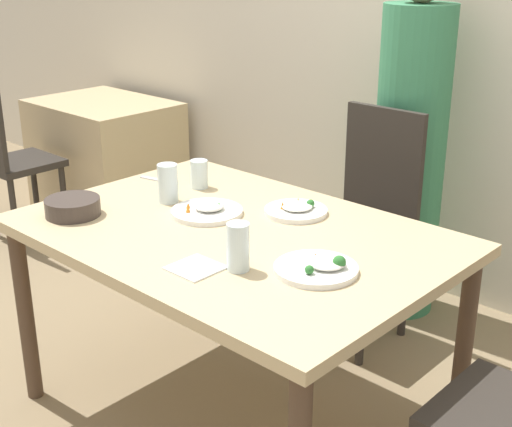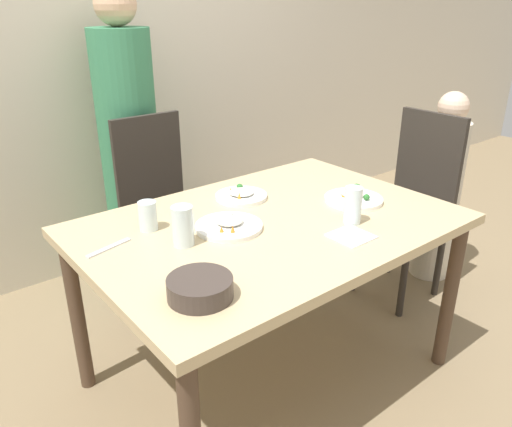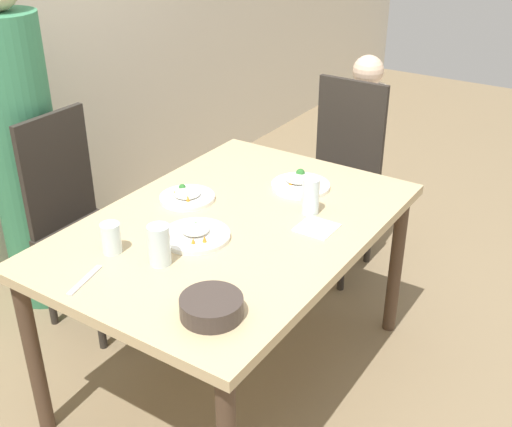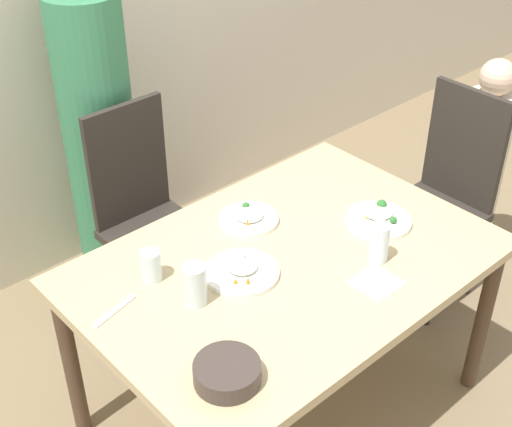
{
  "view_description": "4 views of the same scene",
  "coord_description": "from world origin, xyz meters",
  "px_view_note": "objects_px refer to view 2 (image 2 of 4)",
  "views": [
    {
      "loc": [
        1.58,
        -1.58,
        1.66
      ],
      "look_at": [
        0.08,
        0.03,
        0.82
      ],
      "focal_mm": 50.0,
      "sensor_mm": 36.0,
      "label": 1
    },
    {
      "loc": [
        -1.17,
        -1.36,
        1.55
      ],
      "look_at": [
        -0.01,
        0.07,
        0.76
      ],
      "focal_mm": 35.0,
      "sensor_mm": 36.0,
      "label": 2
    },
    {
      "loc": [
        -1.76,
        -1.26,
        1.94
      ],
      "look_at": [
        0.11,
        -0.04,
        0.75
      ],
      "focal_mm": 45.0,
      "sensor_mm": 36.0,
      "label": 3
    },
    {
      "loc": [
        -1.4,
        -1.39,
        2.29
      ],
      "look_at": [
        -0.12,
        0.03,
        0.99
      ],
      "focal_mm": 50.0,
      "sensor_mm": 36.0,
      "label": 4
    }
  ],
  "objects_px": {
    "person_child": "(440,194)",
    "glass_water_tall": "(148,216)",
    "bowl_curry": "(200,287)",
    "plate_rice_adult": "(229,225)",
    "person_adult": "(130,153)",
    "chair_adult_spot": "(162,209)",
    "chair_child_spot": "(412,203)"
  },
  "relations": [
    {
      "from": "person_child",
      "to": "glass_water_tall",
      "type": "bearing_deg",
      "value": 174.72
    },
    {
      "from": "bowl_curry",
      "to": "glass_water_tall",
      "type": "xyz_separation_m",
      "value": [
        0.1,
        0.52,
        0.02
      ]
    },
    {
      "from": "plate_rice_adult",
      "to": "person_adult",
      "type": "bearing_deg",
      "value": 82.83
    },
    {
      "from": "person_adult",
      "to": "person_child",
      "type": "bearing_deg",
      "value": -38.76
    },
    {
      "from": "person_child",
      "to": "plate_rice_adult",
      "type": "height_order",
      "value": "person_child"
    },
    {
      "from": "person_adult",
      "to": "bowl_curry",
      "type": "height_order",
      "value": "person_adult"
    },
    {
      "from": "glass_water_tall",
      "to": "bowl_curry",
      "type": "bearing_deg",
      "value": -101.49
    },
    {
      "from": "chair_adult_spot",
      "to": "person_adult",
      "type": "relative_size",
      "value": 0.62
    },
    {
      "from": "chair_adult_spot",
      "to": "person_adult",
      "type": "xyz_separation_m",
      "value": [
        -0.0,
        0.32,
        0.23
      ]
    },
    {
      "from": "chair_adult_spot",
      "to": "chair_child_spot",
      "type": "height_order",
      "value": "same"
    },
    {
      "from": "chair_child_spot",
      "to": "plate_rice_adult",
      "type": "distance_m",
      "value": 1.26
    },
    {
      "from": "glass_water_tall",
      "to": "person_adult",
      "type": "bearing_deg",
      "value": 67.95
    },
    {
      "from": "chair_adult_spot",
      "to": "person_adult",
      "type": "height_order",
      "value": "person_adult"
    },
    {
      "from": "chair_adult_spot",
      "to": "chair_child_spot",
      "type": "distance_m",
      "value": 1.35
    },
    {
      "from": "bowl_curry",
      "to": "chair_child_spot",
      "type": "bearing_deg",
      "value": 12.56
    },
    {
      "from": "person_adult",
      "to": "bowl_curry",
      "type": "bearing_deg",
      "value": -108.45
    },
    {
      "from": "chair_child_spot",
      "to": "plate_rice_adult",
      "type": "relative_size",
      "value": 3.95
    },
    {
      "from": "chair_child_spot",
      "to": "bowl_curry",
      "type": "bearing_deg",
      "value": -77.44
    },
    {
      "from": "chair_child_spot",
      "to": "glass_water_tall",
      "type": "distance_m",
      "value": 1.52
    },
    {
      "from": "person_adult",
      "to": "glass_water_tall",
      "type": "distance_m",
      "value": 1.02
    },
    {
      "from": "plate_rice_adult",
      "to": "chair_child_spot",
      "type": "bearing_deg",
      "value": 1.04
    },
    {
      "from": "plate_rice_adult",
      "to": "chair_adult_spot",
      "type": "bearing_deg",
      "value": 80.01
    },
    {
      "from": "chair_adult_spot",
      "to": "person_child",
      "type": "bearing_deg",
      "value": -29.63
    },
    {
      "from": "chair_adult_spot",
      "to": "plate_rice_adult",
      "type": "bearing_deg",
      "value": -99.99
    },
    {
      "from": "chair_adult_spot",
      "to": "bowl_curry",
      "type": "height_order",
      "value": "chair_adult_spot"
    },
    {
      "from": "person_child",
      "to": "bowl_curry",
      "type": "xyz_separation_m",
      "value": [
        -1.86,
        -0.35,
        0.27
      ]
    },
    {
      "from": "person_child",
      "to": "glass_water_tall",
      "type": "distance_m",
      "value": 1.79
    },
    {
      "from": "chair_child_spot",
      "to": "bowl_curry",
      "type": "relative_size",
      "value": 5.2
    },
    {
      "from": "person_adult",
      "to": "plate_rice_adult",
      "type": "relative_size",
      "value": 6.39
    },
    {
      "from": "chair_child_spot",
      "to": "person_adult",
      "type": "xyz_separation_m",
      "value": [
        -1.1,
        1.1,
        0.23
      ]
    },
    {
      "from": "chair_child_spot",
      "to": "plate_rice_adult",
      "type": "bearing_deg",
      "value": -88.96
    },
    {
      "from": "person_child",
      "to": "glass_water_tall",
      "type": "height_order",
      "value": "person_child"
    }
  ]
}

